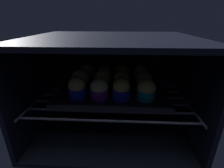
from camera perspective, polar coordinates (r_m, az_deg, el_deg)
name	(u,v)px	position (r cm, az deg, el deg)	size (l,w,h in cm)	color
oven_cavity	(112,81)	(67.59, 0.18, 0.89)	(59.00, 47.00, 37.00)	black
oven_rack	(112,93)	(65.02, -0.02, -3.25)	(54.80, 42.00, 0.80)	#444756
baking_tray	(112,90)	(65.03, 0.00, -2.21)	(39.70, 31.62, 2.20)	black
muffin_row0_col0	(77,88)	(58.00, -12.20, -1.36)	(6.15, 6.15, 7.82)	#1928B7
muffin_row0_col1	(99,89)	(56.17, -4.52, -1.87)	(6.15, 6.15, 7.45)	#7A238C
muffin_row0_col2	(121,89)	(55.91, 3.29, -1.79)	(6.15, 6.15, 8.12)	#1928B7
muffin_row0_col3	(146,90)	(56.56, 11.93, -2.03)	(6.37, 6.37, 7.60)	#0C8C84
muffin_row1_col0	(80,80)	(64.99, -11.09, 1.52)	(6.64, 6.64, 8.33)	#1928B7
muffin_row1_col1	(103,80)	(63.76, -3.35, 1.38)	(6.58, 6.58, 7.94)	#1928B7
muffin_row1_col2	(121,81)	(63.70, 3.30, 1.05)	(6.44, 6.44, 7.38)	red
muffin_row1_col3	(144,81)	(64.28, 11.17, 0.87)	(6.57, 6.57, 7.49)	#1928B7
muffin_row2_col0	(86,73)	(72.63, -8.96, 3.66)	(6.53, 6.53, 7.79)	#1928B7
muffin_row2_col1	(104,74)	(71.22, -2.67, 3.55)	(6.29, 6.29, 8.11)	#1928B7
muffin_row2_col2	(121,74)	(71.27, 3.33, 3.65)	(6.60, 6.60, 7.91)	#1928B7
muffin_row2_col3	(140,74)	(71.35, 9.92, 3.32)	(6.15, 6.15, 7.80)	#1928B7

